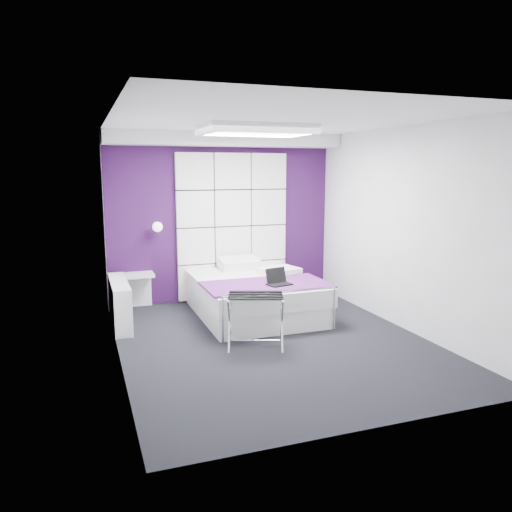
{
  "coord_description": "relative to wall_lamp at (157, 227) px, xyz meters",
  "views": [
    {
      "loc": [
        -2.13,
        -5.39,
        2.06
      ],
      "look_at": [
        -0.09,
        0.35,
        1.0
      ],
      "focal_mm": 35.0,
      "sensor_mm": 36.0,
      "label": 1
    }
  ],
  "objects": [
    {
      "name": "floor",
      "position": [
        1.05,
        -2.06,
        -1.22
      ],
      "size": [
        4.4,
        4.4,
        0.0
      ],
      "primitive_type": "plane",
      "color": "black",
      "rests_on": "ground"
    },
    {
      "name": "ceiling",
      "position": [
        1.05,
        -2.06,
        1.38
      ],
      "size": [
        4.4,
        4.4,
        0.0
      ],
      "primitive_type": "plane",
      "rotation": [
        3.14,
        0.0,
        0.0
      ],
      "color": "white",
      "rests_on": "wall_back"
    },
    {
      "name": "wall_back",
      "position": [
        1.05,
        0.14,
        0.08
      ],
      "size": [
        3.6,
        0.0,
        3.6
      ],
      "primitive_type": "plane",
      "rotation": [
        1.57,
        0.0,
        0.0
      ],
      "color": "silver",
      "rests_on": "floor"
    },
    {
      "name": "wall_left",
      "position": [
        -0.75,
        -2.06,
        0.08
      ],
      "size": [
        0.0,
        4.4,
        4.4
      ],
      "primitive_type": "plane",
      "rotation": [
        1.57,
        0.0,
        1.57
      ],
      "color": "silver",
      "rests_on": "floor"
    },
    {
      "name": "wall_right",
      "position": [
        2.85,
        -2.06,
        0.08
      ],
      "size": [
        0.0,
        4.4,
        4.4
      ],
      "primitive_type": "plane",
      "rotation": [
        1.57,
        0.0,
        -1.57
      ],
      "color": "silver",
      "rests_on": "floor"
    },
    {
      "name": "accent_wall",
      "position": [
        1.05,
        0.13,
        0.08
      ],
      "size": [
        3.58,
        0.02,
        2.58
      ],
      "primitive_type": "cube",
      "color": "#300D3C",
      "rests_on": "wall_back"
    },
    {
      "name": "soffit",
      "position": [
        1.05,
        -0.11,
        1.28
      ],
      "size": [
        3.58,
        0.5,
        0.2
      ],
      "primitive_type": "cube",
      "color": "white",
      "rests_on": "wall_back"
    },
    {
      "name": "headboard",
      "position": [
        1.2,
        0.08,
        -0.05
      ],
      "size": [
        1.8,
        0.08,
        2.3
      ],
      "primitive_type": null,
      "color": "white",
      "rests_on": "wall_back"
    },
    {
      "name": "skylight",
      "position": [
        1.05,
        -1.46,
        1.33
      ],
      "size": [
        1.36,
        0.86,
        0.12
      ],
      "primitive_type": null,
      "color": "white",
      "rests_on": "ceiling"
    },
    {
      "name": "wall_lamp",
      "position": [
        0.0,
        0.0,
        0.0
      ],
      "size": [
        0.15,
        0.15,
        0.15
      ],
      "primitive_type": "sphere",
      "color": "white",
      "rests_on": "wall_back"
    },
    {
      "name": "radiator",
      "position": [
        -0.64,
        -0.76,
        -0.92
      ],
      "size": [
        0.22,
        1.2,
        0.6
      ],
      "primitive_type": "cube",
      "color": "white",
      "rests_on": "floor"
    },
    {
      "name": "bed",
      "position": [
        1.21,
        -0.92,
        -0.92
      ],
      "size": [
        1.65,
        1.99,
        0.7
      ],
      "color": "white",
      "rests_on": "floor"
    },
    {
      "name": "nightstand",
      "position": [
        -0.29,
        -0.04,
        -0.71
      ],
      "size": [
        0.42,
        0.33,
        0.05
      ],
      "primitive_type": "cube",
      "color": "white",
      "rests_on": "wall_back"
    },
    {
      "name": "luggage_rack",
      "position": [
        0.79,
        -2.15,
        -0.91
      ],
      "size": [
        0.63,
        0.47,
        0.62
      ],
      "rotation": [
        0.0,
        0.0,
        -0.34
      ],
      "color": "silver",
      "rests_on": "floor"
    },
    {
      "name": "laptop",
      "position": [
        1.34,
        -1.5,
        -0.61
      ],
      "size": [
        0.31,
        0.22,
        0.22
      ],
      "rotation": [
        0.0,
        0.0,
        0.24
      ],
      "color": "black",
      "rests_on": "bed"
    }
  ]
}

